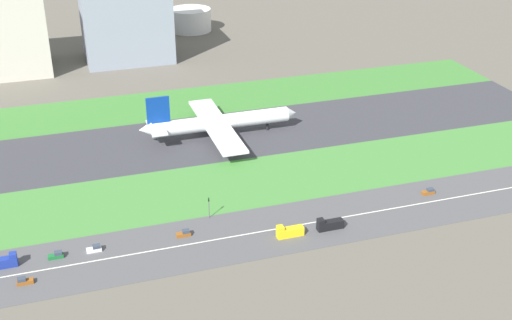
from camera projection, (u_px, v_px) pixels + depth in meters
name	position (u px, v px, depth m)	size (l,w,h in m)	color
ground_plane	(233.00, 135.00, 270.94)	(800.00, 800.00, 0.00)	#5B564C
runway	(233.00, 135.00, 270.92)	(280.00, 46.00, 0.10)	#38383D
grass_median_north	(208.00, 100.00, 305.86)	(280.00, 36.00, 0.10)	#3D7A33
grass_median_south	(265.00, 180.00, 235.97)	(280.00, 36.00, 0.10)	#427F38
highway	(298.00, 225.00, 208.70)	(280.00, 28.00, 0.10)	#4C4C4F
highway_centerline	(298.00, 225.00, 208.68)	(266.00, 0.50, 0.01)	silver
airliner	(217.00, 123.00, 266.40)	(65.00, 56.00, 19.70)	white
truck_0	(289.00, 232.00, 202.42)	(8.40, 2.50, 4.00)	yellow
car_4	(184.00, 234.00, 202.85)	(4.40, 1.80, 2.00)	brown
truck_1	(3.00, 262.00, 188.08)	(8.40, 2.50, 4.00)	navy
truck_2	(329.00, 225.00, 206.08)	(8.40, 2.50, 4.00)	black
car_3	(95.00, 249.00, 195.44)	(4.40, 1.80, 2.00)	silver
car_0	(429.00, 192.00, 226.31)	(4.40, 1.80, 2.00)	brown
car_2	(24.00, 281.00, 181.42)	(4.40, 1.80, 2.00)	brown
car_1	(56.00, 255.00, 192.44)	(4.40, 1.80, 2.00)	#19662D
traffic_light	(209.00, 206.00, 210.92)	(0.36, 0.50, 7.20)	#4C4C51
hangar_building	(125.00, 16.00, 350.59)	(44.98, 34.82, 47.18)	gray
fuel_tank_west	(150.00, 24.00, 401.95)	(16.38, 16.38, 12.76)	silver
fuel_tank_centre	(190.00, 20.00, 408.76)	(25.23, 25.23, 13.48)	silver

